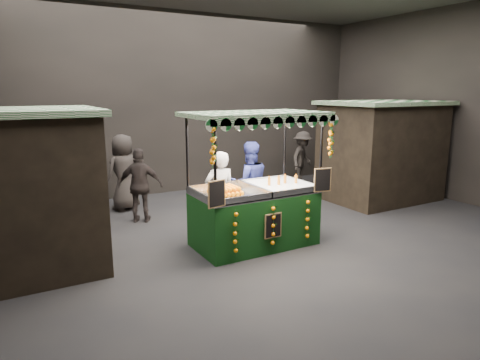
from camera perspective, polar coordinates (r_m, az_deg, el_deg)
ground at (r=8.22m, az=4.48°, el=-8.54°), size 12.00×12.00×0.00m
market_hall at (r=7.71m, az=4.91°, el=15.70°), size 12.10×10.10×5.05m
neighbour_stall_left at (r=7.53m, az=-29.32°, el=-1.60°), size 3.00×2.20×2.60m
neighbour_stall_right at (r=11.85m, az=18.39°, el=3.78°), size 3.00×2.20×2.60m
juice_stall at (r=7.92m, az=2.12°, el=-3.44°), size 2.58×1.51×2.49m
vendor_grey at (r=8.40m, az=-2.73°, el=-1.93°), size 0.66×0.47×1.72m
vendor_blue at (r=9.12m, az=1.24°, el=-0.49°), size 1.02×0.87×1.81m
shopper_0 at (r=8.43m, az=-24.14°, el=-2.75°), size 0.71×0.54×1.77m
shopper_1 at (r=12.94m, az=11.97°, el=2.70°), size 1.04×1.00×1.69m
shopper_2 at (r=9.57m, az=-13.22°, el=-0.72°), size 1.04×0.80×1.65m
shopper_3 at (r=13.19m, az=8.37°, el=2.92°), size 1.23×1.04×1.65m
shopper_4 at (r=10.64m, az=-15.34°, el=0.99°), size 1.05×0.86×1.85m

